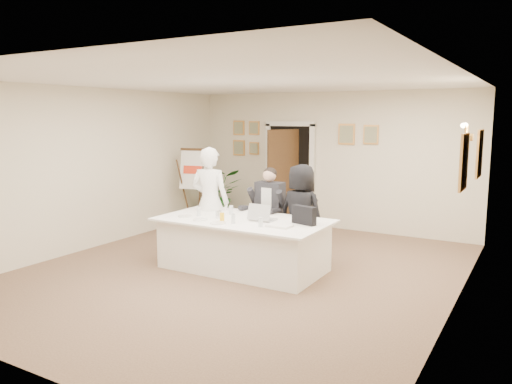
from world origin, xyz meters
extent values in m
plane|color=brown|center=(0.00, 0.00, 0.00)|extent=(7.00, 7.00, 0.00)
cube|color=white|center=(0.00, 0.00, 2.80)|extent=(6.00, 7.00, 0.02)
cube|color=beige|center=(0.00, 3.50, 1.40)|extent=(6.00, 0.10, 2.80)
cube|color=beige|center=(0.00, -3.50, 1.40)|extent=(6.00, 0.10, 2.80)
cube|color=beige|center=(-3.00, 0.00, 1.40)|extent=(0.10, 7.00, 2.80)
cube|color=beige|center=(3.00, 0.00, 1.40)|extent=(0.10, 7.00, 2.80)
cube|color=black|center=(-0.90, 3.47, 1.05)|extent=(0.92, 0.06, 2.10)
cube|color=white|center=(-1.42, 3.44, 1.05)|extent=(0.10, 0.06, 2.20)
cube|color=white|center=(-0.38, 3.44, 1.05)|extent=(0.10, 0.06, 2.20)
cube|color=#3B2313|center=(-0.85, 3.05, 1.03)|extent=(0.33, 0.81, 2.02)
cube|color=white|center=(-0.02, 0.12, 0.38)|extent=(2.38, 1.19, 0.75)
cube|color=white|center=(-0.02, 0.12, 0.76)|extent=(2.56, 1.37, 0.03)
cube|color=white|center=(-2.40, 2.00, 1.23)|extent=(0.58, 0.28, 0.79)
imported|color=white|center=(-0.90, 0.50, 0.91)|extent=(0.73, 0.55, 1.81)
imported|color=black|center=(0.57, 0.90, 0.78)|extent=(0.82, 0.59, 1.57)
imported|color=#206020|center=(-2.35, 2.80, 0.59)|extent=(1.41, 1.40, 1.18)
cube|color=black|center=(0.92, 0.25, 0.91)|extent=(0.39, 0.20, 0.26)
cube|color=white|center=(0.70, -0.09, 0.79)|extent=(0.34, 0.25, 0.03)
cylinder|color=white|center=(-0.89, -0.18, 0.78)|extent=(0.26, 0.26, 0.01)
cylinder|color=white|center=(-0.54, -0.26, 0.78)|extent=(0.25, 0.25, 0.01)
cylinder|color=white|center=(-0.17, -0.33, 0.78)|extent=(0.27, 0.27, 0.01)
cylinder|color=silver|center=(-0.75, -0.02, 0.84)|extent=(0.07, 0.07, 0.14)
cylinder|color=silver|center=(0.02, -0.22, 0.84)|extent=(0.07, 0.07, 0.14)
cylinder|color=silver|center=(0.47, -0.22, 0.84)|extent=(0.07, 0.07, 0.14)
cylinder|color=silver|center=(-0.38, 0.34, 0.84)|extent=(0.08, 0.08, 0.14)
cylinder|color=yellow|center=(-0.20, -0.18, 0.84)|extent=(0.09, 0.09, 0.13)
cylinder|color=silver|center=(-0.38, -0.01, 0.83)|extent=(0.10, 0.10, 0.11)
camera|label=1|loc=(3.83, -6.13, 2.29)|focal=35.00mm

